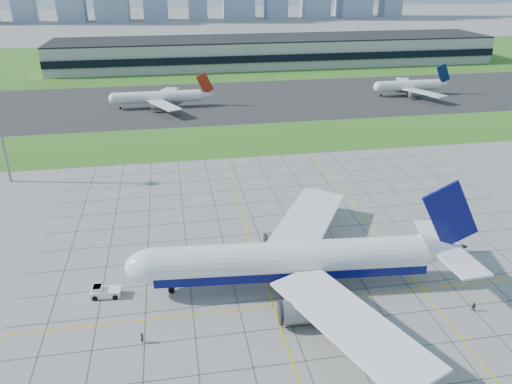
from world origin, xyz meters
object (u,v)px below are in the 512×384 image
pushback_tug (104,292)px  distant_jet_2 (410,86)px  airliner (293,260)px  crew_far (474,307)px  distant_jet_1 (159,97)px  crew_near (142,338)px

pushback_tug → distant_jet_2: bearing=52.2°
pushback_tug → airliner: bearing=-0.1°
crew_far → distant_jet_1: size_ratio=0.04×
distant_jet_1 → distant_jet_2: size_ratio=1.00×
airliner → distant_jet_1: size_ratio=1.52×
pushback_tug → crew_far: bearing=-9.2°
pushback_tug → crew_near: pushback_tug is taller
crew_near → distant_jet_2: 188.12m
pushback_tug → distant_jet_2: distant_jet_2 is taller
pushback_tug → crew_far: 64.88m
pushback_tug → crew_far: size_ratio=4.67×
crew_near → pushback_tug: bearing=47.8°
crew_near → distant_jet_2: size_ratio=0.04×
crew_far → distant_jet_2: (60.29, 149.85, 3.64)m
airliner → pushback_tug: bearing=179.9°
airliner → distant_jet_1: 137.30m
crew_far → distant_jet_2: distant_jet_2 is taller
airliner → distant_jet_1: airliner is taller
airliner → crew_near: airliner is taller
distant_jet_1 → crew_near: bearing=-91.3°
airliner → crew_far: size_ratio=38.58×
distant_jet_2 → pushback_tug: bearing=-132.6°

